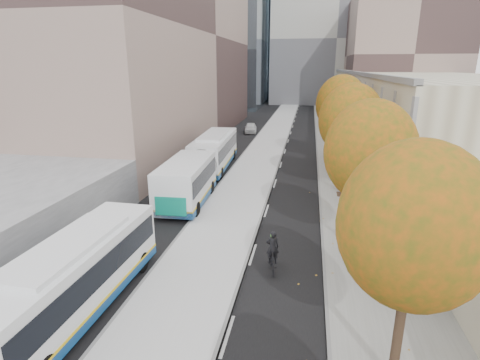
% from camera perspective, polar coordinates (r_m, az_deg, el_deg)
% --- Properties ---
extents(bus_platform, '(4.25, 150.00, 0.15)m').
position_cam_1_polar(bus_platform, '(40.89, 3.66, 4.31)').
color(bus_platform, '#B7B7B7').
rests_on(bus_platform, ground).
extents(sidewalk, '(4.75, 150.00, 0.08)m').
position_cam_1_polar(sidewalk, '(40.78, 14.91, 3.68)').
color(sidewalk, gray).
rests_on(sidewalk, ground).
extents(building_tan, '(18.00, 92.00, 8.00)m').
position_cam_1_polar(building_tan, '(70.38, 22.96, 11.59)').
color(building_tan, '#9E9479').
rests_on(building_tan, ground).
extents(building_midrise, '(24.00, 46.00, 25.00)m').
position_cam_1_polar(building_midrise, '(51.33, -17.68, 20.12)').
color(building_midrise, gray).
rests_on(building_midrise, ground).
extents(building_far_block, '(30.00, 18.00, 30.00)m').
position_cam_1_polar(building_far_block, '(100.95, 14.22, 19.89)').
color(building_far_block, '#A7A49A').
rests_on(building_far_block, ground).
extents(bus_shelter, '(1.90, 4.40, 2.53)m').
position_cam_1_polar(bus_shelter, '(17.73, 25.87, -7.51)').
color(bus_shelter, '#383A3F').
rests_on(bus_shelter, sidewalk).
extents(tree_b, '(4.00, 4.00, 6.97)m').
position_cam_1_polar(tree_b, '(10.81, 25.00, -6.37)').
color(tree_b, black).
rests_on(tree_b, sidewalk).
extents(tree_c, '(4.20, 4.20, 7.28)m').
position_cam_1_polar(tree_c, '(18.25, 19.18, 4.11)').
color(tree_c, black).
rests_on(tree_c, sidewalk).
extents(tree_d, '(4.40, 4.40, 7.60)m').
position_cam_1_polar(tree_d, '(27.02, 16.55, 8.73)').
color(tree_d, black).
rests_on(tree_d, sidewalk).
extents(tree_e, '(4.60, 4.60, 7.92)m').
position_cam_1_polar(tree_e, '(35.90, 15.19, 11.07)').
color(tree_e, black).
rests_on(tree_e, sidewalk).
extents(bus_far, '(3.45, 18.03, 2.99)m').
position_cam_1_polar(bus_far, '(30.44, -5.40, 2.85)').
color(bus_far, silver).
rests_on(bus_far, ground).
extents(cyclist, '(0.76, 1.63, 2.01)m').
position_cam_1_polar(cyclist, '(17.38, 4.95, -11.54)').
color(cyclist, black).
rests_on(cyclist, ground).
extents(distant_car, '(2.17, 4.24, 1.38)m').
position_cam_1_polar(distant_car, '(53.10, 1.63, 7.95)').
color(distant_car, '#BEBEBE').
rests_on(distant_car, ground).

